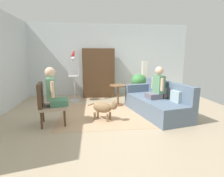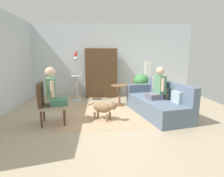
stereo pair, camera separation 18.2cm
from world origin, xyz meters
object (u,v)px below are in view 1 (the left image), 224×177
Objects in this scene: bird_cage_stand at (74,80)px; potted_plant at (139,83)px; armoire_cabinet at (98,73)px; couch at (157,102)px; column_lamp at (144,80)px; person_on_couch at (157,85)px; round_end_table at (118,92)px; armchair at (47,101)px; dog at (104,108)px; person_on_armchair at (53,90)px; parrot at (73,54)px.

potted_plant is at bearing 1.79° from bird_cage_stand.
bird_cage_stand is 0.84× the size of armoire_cabinet.
couch is 1.62× the size of column_lamp.
couch is at bearing 55.40° from person_on_couch.
potted_plant is 0.50× the size of armoire_cabinet.
round_end_table is at bearing -67.59° from armoire_cabinet.
bird_cage_stand reaches higher than couch.
armchair is 3.87m from column_lamp.
dog is (-0.53, -1.28, -0.10)m from round_end_table.
potted_plant is at bearing 55.75° from dog.
bird_cage_stand is at bearing 114.22° from dog.
column_lamp reaches higher than potted_plant.
person_on_couch is 2.61m from person_on_armchair.
couch is 2.40× the size of potted_plant.
person_on_armchair is 1.34× the size of round_end_table.
bird_cage_stand is 2.28m from potted_plant.
dog is at bearing -89.31° from armoire_cabinet.
bird_cage_stand is (0.25, 2.10, -0.07)m from person_on_armchair.
person_on_couch is 0.96× the size of person_on_armchair.
person_on_armchair is 1.24m from dog.
bird_cage_stand is (-0.89, 1.97, 0.41)m from dog.
armoire_cabinet reaches higher than couch.
person_on_armchair is (-2.57, -0.44, 0.01)m from person_on_couch.
round_end_table is (-0.93, 0.94, 0.11)m from couch.
potted_plant is at bearing 41.29° from round_end_table.
parrot reaches higher than round_end_table.
column_lamp is (0.28, 0.28, 0.07)m from potted_plant.
person_on_couch is 0.92× the size of potted_plant.
dog is 0.47× the size of bird_cage_stand.
parrot reaches higher than couch.
parrot is at bearing 153.99° from round_end_table.
round_end_table is 1.57m from column_lamp.
couch is 2.61× the size of person_on_couch.
person_on_armchair is at bearing -169.52° from couch.
armoire_cabinet reaches higher than column_lamp.
person_on_couch is at bearing 12.23° from dog.
round_end_table is at bearing 132.90° from person_on_couch.
armchair reaches higher than couch.
parrot is 1.29m from armoire_cabinet.
armchair is 3.48m from potted_plant.
couch is at bearing -34.74° from parrot.
bird_cage_stand reaches higher than dog.
bird_cage_stand is 1.13× the size of column_lamp.
person_on_armchair is 2.27m from parrot.
bird_cage_stand is at bearing 79.16° from armchair.
bird_cage_stand reaches higher than potted_plant.
parrot is 0.14× the size of column_lamp.
bird_cage_stand reaches higher than column_lamp.
column_lamp is at bearing 41.08° from person_on_armchair.
column_lamp is (0.22, 1.97, 0.36)m from couch.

